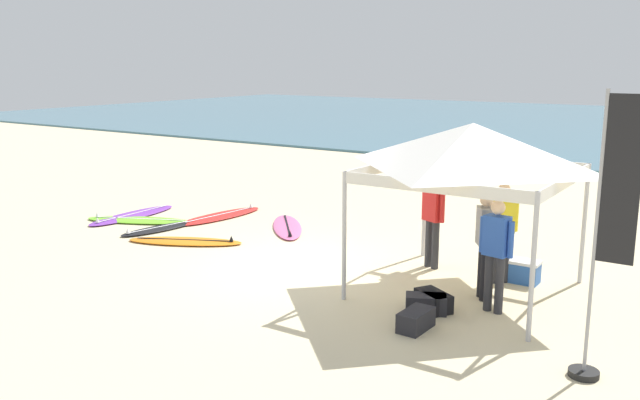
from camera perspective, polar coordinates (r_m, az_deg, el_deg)
name	(u,v)px	position (r m, az deg, el deg)	size (l,w,h in m)	color
ground_plane	(295,268)	(12.23, -2.16, -5.81)	(80.00, 80.00, 0.00)	beige
sea	(622,126)	(42.24, 24.38, 5.77)	(80.00, 36.00, 0.10)	teal
canopy_tent	(473,146)	(10.77, 12.90, 4.52)	(3.03, 3.03, 2.75)	#B7B7BC
surfboard_purple	(132,215)	(16.80, -15.73, -1.26)	(0.77, 2.59, 0.19)	purple
surfboard_black	(158,229)	(15.31, -13.68, -2.39)	(0.82, 1.91, 0.19)	black
surfboard_orange	(185,241)	(14.13, -11.43, -3.47)	(2.45, 1.65, 0.19)	orange
surfboard_red	(221,216)	(16.28, -8.50, -1.35)	(0.95, 2.57, 0.19)	red
surfboard_pink	(287,227)	(15.05, -2.81, -2.30)	(1.98, 2.18, 0.19)	pink
surfboard_lime	(139,220)	(16.25, -15.23, -1.66)	(2.63, 1.68, 0.19)	#7AD12D
person_blue	(496,248)	(10.19, 14.80, -4.01)	(0.54, 0.28, 1.71)	#2D2D33
person_yellow	(502,226)	(11.57, 15.32, -2.16)	(0.42, 0.41, 1.71)	#2D2D33
person_red	(433,215)	(12.16, 9.63, -1.24)	(0.51, 0.34, 1.71)	#2D2D33
person_grey	(485,238)	(10.71, 13.91, -3.19)	(0.38, 0.47, 1.71)	black
banner_flag	(605,251)	(8.27, 23.17, -4.03)	(0.60, 0.36, 3.40)	#99999E
gear_bag_near_tent	(416,320)	(9.58, 8.20, -10.11)	(0.60, 0.32, 0.28)	#232328
gear_bag_by_pole	(433,301)	(10.34, 9.67, -8.49)	(0.60, 0.32, 0.28)	black
gear_bag_on_sand	(426,304)	(10.19, 9.04, -8.77)	(0.60, 0.32, 0.28)	#232328
cooler_box	(524,271)	(11.89, 17.07, -5.86)	(0.50, 0.36, 0.39)	#2D60B7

